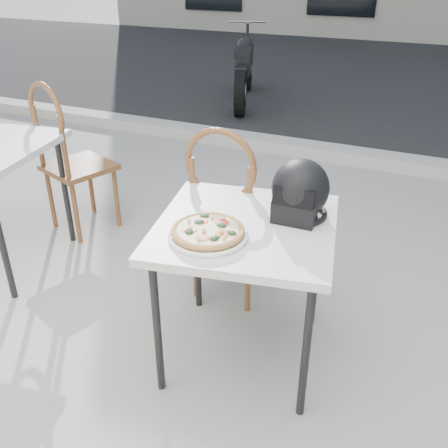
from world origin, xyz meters
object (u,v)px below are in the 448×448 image
at_px(cafe_table_main, 245,237).
at_px(cafe_chair_main, 228,206).
at_px(cafe_chair_side, 66,151).
at_px(plate, 208,235).
at_px(pizza, 208,230).
at_px(helmet, 300,192).
at_px(motorcycle, 244,69).

xyz_separation_m(cafe_table_main, cafe_chair_main, (-0.27, 0.41, -0.09)).
xyz_separation_m(cafe_chair_main, cafe_chair_side, (-1.31, 0.27, 0.02)).
distance_m(plate, cafe_chair_side, 1.72).
bearing_deg(cafe_chair_main, plate, 106.02).
bearing_deg(pizza, cafe_table_main, 61.07).
xyz_separation_m(cafe_table_main, helmet, (0.19, 0.17, 0.18)).
bearing_deg(cafe_chair_side, cafe_table_main, 175.95).
relative_size(pizza, cafe_chair_side, 0.37).
bearing_deg(motorcycle, cafe_table_main, -86.20).
height_order(cafe_table_main, helmet, helmet).
height_order(helmet, cafe_chair_main, cafe_chair_main).
relative_size(cafe_table_main, plate, 2.27).
bearing_deg(plate, cafe_table_main, 61.06).
height_order(pizza, helmet, helmet).
height_order(cafe_chair_main, motorcycle, cafe_chair_main).
bearing_deg(cafe_table_main, cafe_chair_side, 156.75).
bearing_deg(cafe_chair_side, plate, 169.27).
bearing_deg(cafe_chair_side, cafe_chair_main, -172.54).
bearing_deg(cafe_table_main, plate, -118.94).
distance_m(cafe_chair_main, motorcycle, 4.42).
bearing_deg(pizza, cafe_chair_side, 150.07).
xyz_separation_m(cafe_table_main, pizza, (-0.10, -0.17, 0.10)).
distance_m(cafe_chair_main, cafe_chair_side, 1.34).
relative_size(cafe_table_main, motorcycle, 0.48).
height_order(plate, helmet, helmet).
bearing_deg(motorcycle, helmet, -83.40).
distance_m(pizza, cafe_chair_side, 1.72).
height_order(plate, pizza, pizza).
bearing_deg(cafe_chair_main, cafe_table_main, 123.03).
height_order(plate, cafe_chair_side, cafe_chair_side).
relative_size(pizza, motorcycle, 0.21).
xyz_separation_m(pizza, cafe_chair_side, (-1.48, 0.85, -0.16)).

